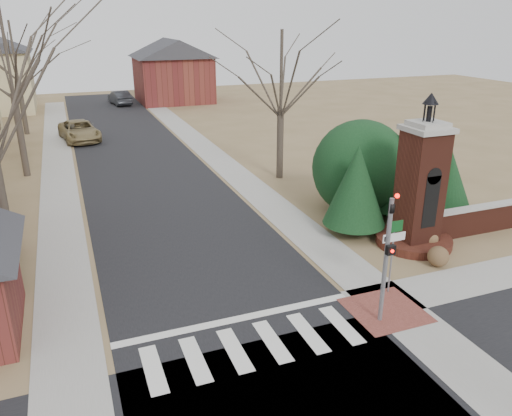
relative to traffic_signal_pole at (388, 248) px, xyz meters
name	(u,v)px	position (x,y,z in m)	size (l,w,h in m)	color
ground	(264,362)	(-4.30, -0.57, -2.59)	(120.00, 120.00, 0.00)	brown
main_street	(141,164)	(-4.30, 21.43, -2.58)	(8.00, 70.00, 0.01)	black
crosswalk_zone	(254,346)	(-4.30, 0.23, -2.58)	(8.00, 2.20, 0.02)	silver
stop_bar	(237,319)	(-4.30, 1.73, -2.58)	(8.00, 0.35, 0.02)	silver
sidewalk_right_main	(215,157)	(0.90, 21.43, -2.58)	(2.00, 60.00, 0.02)	gray
sidewalk_left	(58,172)	(-9.50, 21.43, -2.58)	(2.00, 60.00, 0.02)	gray
curb_apron	(385,310)	(0.50, 0.43, -2.57)	(2.40, 2.40, 0.02)	brown
traffic_signal_pole	(388,248)	(0.00, 0.00, 0.00)	(0.28, 0.41, 4.50)	slate
sign_post	(393,243)	(1.29, 1.41, -0.64)	(0.90, 0.07, 2.75)	slate
brick_gate_monument	(419,197)	(4.70, 4.42, -0.42)	(3.20, 3.20, 6.47)	#4F2117
brick_garden_wall	(496,216)	(9.20, 4.43, -1.93)	(7.50, 0.50, 1.30)	#4F2117
house_distant_right	(173,69)	(3.69, 47.42, 1.06)	(8.80, 8.80, 7.30)	maroon
evergreen_near	(356,185)	(2.90, 6.43, -0.29)	(2.80, 2.80, 4.10)	#473D33
evergreen_mid	(403,164)	(6.20, 7.63, 0.01)	(3.40, 3.40, 4.70)	#473D33
evergreen_far	(448,179)	(8.20, 6.63, -0.69)	(2.40, 2.40, 3.30)	#473D33
evergreen_mass	(361,164)	(4.70, 8.93, -0.19)	(4.80, 4.80, 4.80)	black
bare_tree_1	(4,40)	(-11.30, 21.43, 5.44)	(8.40, 8.40, 11.64)	#473D33
bare_tree_2	(13,47)	(-11.80, 34.43, 4.44)	(7.35, 7.35, 10.19)	#473D33
bare_tree_3	(281,65)	(3.20, 15.43, 4.10)	(7.00, 7.00, 9.70)	#473D33
pickup_truck	(79,131)	(-7.70, 30.29, -1.81)	(2.58, 5.59, 1.55)	olive
distant_car	(120,98)	(-2.53, 47.27, -1.80)	(1.66, 4.75, 1.56)	#2F3236
dry_shrub_left	(438,256)	(4.30, 2.43, -2.17)	(0.83, 0.83, 0.83)	brown
dry_shrub_right	(428,237)	(5.12, 4.03, -2.16)	(0.86, 0.86, 0.86)	brown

